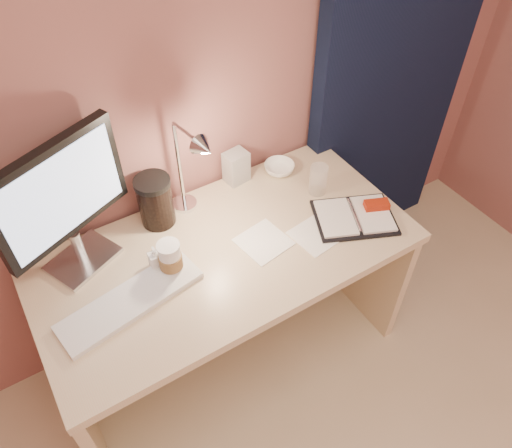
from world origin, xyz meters
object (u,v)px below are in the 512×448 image
keyboard (131,300)px  coffee_cup (170,259)px  desk_lamp (186,171)px  clear_cup (318,180)px  planner (356,216)px  lotion_bottle (155,258)px  bowl (279,168)px  desk (219,274)px  monitor (60,200)px  dark_jar (156,203)px  product_box (236,167)px

keyboard → coffee_cup: 0.19m
desk_lamp → clear_cup: bearing=-22.0°
planner → coffee_cup: size_ratio=2.77×
desk_lamp → lotion_bottle: bearing=-158.6°
coffee_cup → bowl: (0.62, 0.25, -0.04)m
desk → lotion_bottle: 0.37m
clear_cup → bowl: bearing=108.9°
coffee_cup → planner: bearing=-11.1°
monitor → lotion_bottle: (0.22, -0.16, -0.26)m
planner → clear_cup: clear_cup is taller
keyboard → dark_jar: size_ratio=2.68×
keyboard → bowl: bearing=11.3°
planner → lotion_bottle: (-0.76, 0.19, 0.04)m
planner → bowl: planner is taller
clear_cup → lotion_bottle: clear_cup is taller
desk_lamp → dark_jar: bearing=131.8°
coffee_cup → product_box: size_ratio=0.95×
planner → coffee_cup: (-0.72, 0.14, 0.05)m
keyboard → dark_jar: 0.40m
desk → monitor: (-0.46, 0.14, 0.53)m
desk → bowl: 0.52m
keyboard → coffee_cup: bearing=7.1°
monitor → clear_cup: 0.98m
product_box → bowl: bearing=-23.7°
clear_cup → product_box: size_ratio=0.90×
lotion_bottle → dark_jar: bearing=63.9°
monitor → lotion_bottle: 0.37m
dark_jar → coffee_cup: bearing=-103.9°
coffee_cup → desk_lamp: desk_lamp is taller
lotion_bottle → product_box: 0.54m
monitor → bowl: size_ratio=3.93×
lotion_bottle → desk_lamp: 0.32m
dark_jar → product_box: (0.38, 0.05, -0.02)m
monitor → lotion_bottle: bearing=-60.5°
desk → coffee_cup: coffee_cup is taller
planner → product_box: product_box is taller
dark_jar → planner: bearing=-30.8°
planner → desk_lamp: size_ratio=0.88×
keyboard → planner: size_ratio=1.34×
monitor → keyboard: (0.08, -0.26, -0.29)m
desk → planner: bearing=-21.6°
bowl → dark_jar: bearing=179.8°
coffee_cup → lotion_bottle: (-0.04, 0.04, -0.01)m
keyboard → monitor: bearing=97.3°
product_box → monitor: bearing=179.9°
product_box → desk: bearing=-142.0°
desk → desk_lamp: desk_lamp is taller
planner → dark_jar: (-0.66, 0.39, 0.08)m
keyboard → planner: (0.90, -0.09, 0.00)m
keyboard → product_box: bearing=20.4°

